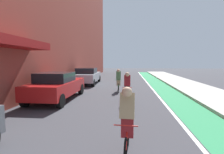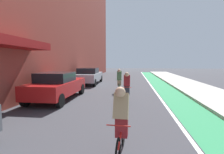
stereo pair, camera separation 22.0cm
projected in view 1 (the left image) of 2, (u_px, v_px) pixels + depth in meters
The scene contains 10 objects.
ground_plane at pixel (120, 88), 13.48m from camera, with size 81.02×81.02×0.00m, color #38383D.
bike_lane_paint at pixel (159, 85), 15.11m from camera, with size 1.60×36.83×0.00m, color #2D8451.
lane_divider_stripe at pixel (149, 85), 15.20m from camera, with size 0.12×36.83×0.00m, color white.
sidewalk_right at pixel (186, 85), 14.86m from camera, with size 3.15×36.83×0.14m, color #A8A59E.
building_facade_left at pixel (56, 4), 15.40m from camera, with size 4.15×36.83×14.88m.
parked_sedan_red at pixel (57, 86), 9.27m from camera, with size 1.96×4.41×1.53m.
parked_sedan_silver at pixel (87, 76), 15.86m from camera, with size 2.16×4.77×1.53m.
cyclist_lead at pixel (127, 119), 3.74m from camera, with size 0.48×1.69×1.60m.
cyclist_mid at pixel (127, 87), 8.67m from camera, with size 0.48×1.67×1.59m.
cyclist_trailing at pixel (119, 80), 11.81m from camera, with size 0.48×1.71×1.61m.
Camera 1 is at (0.78, 1.08, 2.12)m, focal length 26.79 mm.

